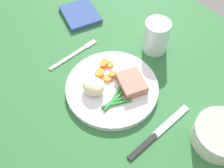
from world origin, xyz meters
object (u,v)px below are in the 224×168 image
at_px(fork, 73,55).
at_px(knife, 158,133).
at_px(water_glass, 156,38).
at_px(meat_portion, 132,83).
at_px(salad_bowl, 221,135).
at_px(dinner_plate, 112,88).
at_px(napkin, 80,14).

bearing_deg(fork, knife, -1.54).
distance_m(fork, water_glass, 0.24).
bearing_deg(meat_portion, fork, -168.37).
xyz_separation_m(water_glass, salad_bowl, (0.30, -0.10, -0.01)).
relative_size(dinner_plate, salad_bowl, 1.94).
distance_m(dinner_plate, salad_bowl, 0.29).
bearing_deg(dinner_plate, knife, -0.97).
distance_m(dinner_plate, meat_portion, 0.05).
bearing_deg(knife, salad_bowl, 38.90).
xyz_separation_m(fork, knife, (0.33, -0.00, -0.00)).
bearing_deg(salad_bowl, dinner_plate, -161.93).
bearing_deg(water_glass, salad_bowl, -19.25).
distance_m(meat_portion, salad_bowl, 0.24).
xyz_separation_m(meat_portion, napkin, (-0.32, 0.08, -0.02)).
bearing_deg(knife, water_glass, 132.50).
xyz_separation_m(knife, salad_bowl, (0.10, 0.09, 0.03)).
distance_m(salad_bowl, napkin, 0.56).
height_order(water_glass, salad_bowl, water_glass).
bearing_deg(salad_bowl, fork, -168.23).
bearing_deg(water_glass, knife, -45.18).
distance_m(knife, napkin, 0.47).
xyz_separation_m(dinner_plate, salad_bowl, (0.27, 0.09, 0.02)).
bearing_deg(meat_portion, dinner_plate, -130.60).
bearing_deg(dinner_plate, salad_bowl, 18.07).
bearing_deg(salad_bowl, knife, -138.78).
height_order(meat_portion, napkin, meat_portion).
distance_m(dinner_plate, water_glass, 0.20).
relative_size(water_glass, napkin, 0.80).
height_order(fork, water_glass, water_glass).
bearing_deg(salad_bowl, meat_portion, -168.12).
bearing_deg(napkin, dinner_plate, -22.55).
relative_size(meat_portion, napkin, 0.62).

